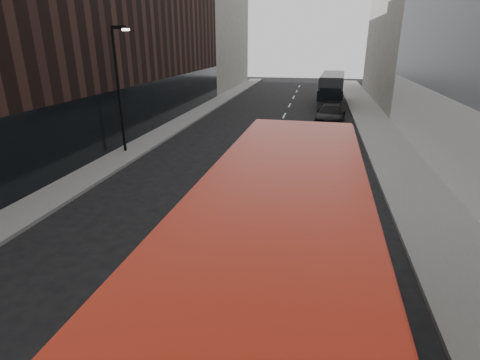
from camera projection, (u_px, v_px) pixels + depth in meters
The scene contains 11 objects.
sidewalk_right at pixel (383, 137), 26.06m from camera, with size 3.00×80.00×0.15m, color slate.
sidewalk_left at pixel (173, 127), 29.00m from camera, with size 2.00×80.00×0.15m, color slate.
building_victorian at pixel (407, 8), 39.42m from camera, with size 6.50×24.00×21.00m.
building_left_mid at pixel (150, 33), 31.84m from camera, with size 5.00×24.00×14.00m, color black.
building_left_far at pixel (217, 40), 52.21m from camera, with size 5.00×20.00×13.00m, color slate.
street_lamp at pixel (119, 82), 21.19m from camera, with size 1.06×0.22×7.00m.
red_bus at pixel (271, 330), 5.34m from camera, with size 2.79×11.09×4.46m.
grey_bus at pixel (332, 89), 38.78m from camera, with size 2.93×10.07×3.22m.
car_a at pixel (299, 173), 17.32m from camera, with size 1.46×3.62×1.24m, color black.
car_b at pixel (327, 147), 20.93m from camera, with size 1.64×4.71×1.55m, color gray.
car_c at pixel (331, 114), 30.39m from camera, with size 2.17×5.35×1.55m, color black.
Camera 1 is at (2.91, -1.96, 6.35)m, focal length 28.00 mm.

